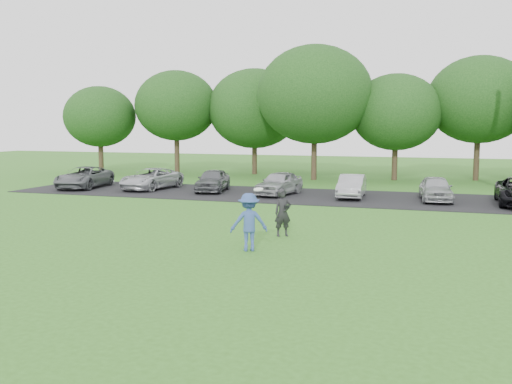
% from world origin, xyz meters
% --- Properties ---
extents(ground, '(100.00, 100.00, 0.00)m').
position_xyz_m(ground, '(0.00, 0.00, 0.00)').
color(ground, '#33661D').
rests_on(ground, ground).
extents(parking_lot, '(32.00, 6.50, 0.03)m').
position_xyz_m(parking_lot, '(0.00, 13.00, 0.01)').
color(parking_lot, black).
rests_on(parking_lot, ground).
extents(frisbee_player, '(1.22, 1.01, 1.81)m').
position_xyz_m(frisbee_player, '(0.82, 0.37, 0.83)').
color(frisbee_player, '#324D8E').
rests_on(frisbee_player, ground).
extents(camera_bystander, '(0.66, 0.61, 1.52)m').
position_xyz_m(camera_bystander, '(1.16, 2.72, 0.76)').
color(camera_bystander, black).
rests_on(camera_bystander, ground).
extents(parked_cars, '(28.74, 4.99, 1.22)m').
position_xyz_m(parked_cars, '(-0.33, 12.90, 0.61)').
color(parked_cars, '#5A5E62').
rests_on(parked_cars, parking_lot).
extents(tree_row, '(42.39, 9.85, 8.64)m').
position_xyz_m(tree_row, '(1.51, 22.76, 4.91)').
color(tree_row, '#38281C').
rests_on(tree_row, ground).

